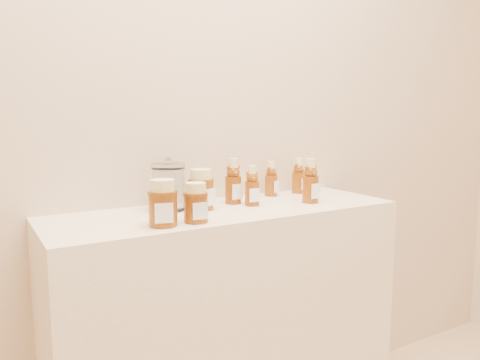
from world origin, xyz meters
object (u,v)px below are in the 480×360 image
bear_bottle_back_left (233,178)px  bear_bottle_front_left (252,183)px  display_table (228,334)px  honey_jar_left (163,203)px  glass_canister (169,185)px

bear_bottle_back_left → bear_bottle_front_left: bear_bottle_back_left is taller
display_table → bear_bottle_back_left: bear_bottle_back_left is taller
bear_bottle_back_left → honey_jar_left: bear_bottle_back_left is taller
display_table → bear_bottle_front_left: bearing=4.9°
bear_bottle_front_left → honey_jar_left: (-0.38, -0.13, -0.01)m
honey_jar_left → bear_bottle_back_left: bearing=46.5°
honey_jar_left → glass_canister: (0.10, 0.20, 0.02)m
display_table → bear_bottle_front_left: bear_bottle_front_left is taller
bear_bottle_back_left → glass_canister: bearing=179.3°
bear_bottle_front_left → glass_canister: (-0.28, 0.07, 0.01)m
bear_bottle_back_left → bear_bottle_front_left: bearing=-59.3°
display_table → glass_canister: 0.57m
bear_bottle_front_left → honey_jar_left: bear_bottle_front_left is taller
bear_bottle_back_left → bear_bottle_front_left: (0.04, -0.07, -0.01)m
bear_bottle_back_left → glass_canister: bear_bottle_back_left is taller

